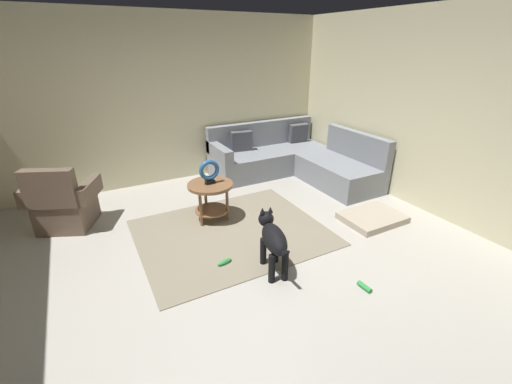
{
  "coord_description": "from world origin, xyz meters",
  "views": [
    {
      "loc": [
        -1.32,
        -2.7,
        2.23
      ],
      "look_at": [
        0.45,
        0.6,
        0.55
      ],
      "focal_mm": 23.37,
      "sensor_mm": 36.0,
      "label": 1
    }
  ],
  "objects": [
    {
      "name": "wall_right",
      "position": [
        2.94,
        0.0,
        1.35
      ],
      "size": [
        0.12,
        6.0,
        2.7
      ],
      "primitive_type": "cube",
      "color": "beige",
      "rests_on": "ground_plane"
    },
    {
      "name": "ground_plane",
      "position": [
        0.0,
        0.0,
        -0.05
      ],
      "size": [
        6.0,
        6.0,
        0.1
      ],
      "primitive_type": "cube",
      "color": "#B7B2A8"
    },
    {
      "name": "dog_bed_mat",
      "position": [
        1.98,
        0.08,
        0.04
      ],
      "size": [
        0.8,
        0.6,
        0.09
      ],
      "primitive_type": "cube",
      "color": "#B2A38E",
      "rests_on": "ground_plane"
    },
    {
      "name": "wall_back",
      "position": [
        0.0,
        2.94,
        1.35
      ],
      "size": [
        6.0,
        0.12,
        2.7
      ],
      "primitive_type": "cube",
      "color": "beige",
      "rests_on": "ground_plane"
    },
    {
      "name": "dog",
      "position": [
        0.22,
        -0.19,
        0.38
      ],
      "size": [
        0.33,
        0.84,
        0.63
      ],
      "rotation": [
        0.0,
        0.0,
        6.05
      ],
      "color": "black",
      "rests_on": "ground_plane"
    },
    {
      "name": "dog_toy_rope",
      "position": [
        0.87,
        -0.9,
        0.03
      ],
      "size": [
        0.06,
        0.16,
        0.05
      ],
      "primitive_type": "cylinder",
      "rotation": [
        0.0,
        1.57,
        1.62
      ],
      "color": "green",
      "rests_on": "ground_plane"
    },
    {
      "name": "armchair",
      "position": [
        -1.69,
        1.86,
        0.32
      ],
      "size": [
        0.97,
        0.87,
        0.88
      ],
      "rotation": [
        0.0,
        0.0,
        -0.42
      ],
      "color": "brown",
      "rests_on": "ground_plane"
    },
    {
      "name": "dog_toy_bone",
      "position": [
        -0.2,
        0.13,
        0.03
      ],
      "size": [
        0.19,
        0.09,
        0.06
      ],
      "primitive_type": "ellipsoid",
      "rotation": [
        0.0,
        0.0,
        0.19
      ],
      "color": "green",
      "rests_on": "ground_plane"
    },
    {
      "name": "area_rug",
      "position": [
        0.15,
        0.7,
        0.01
      ],
      "size": [
        2.3,
        1.9,
        0.01
      ],
      "primitive_type": "cube",
      "color": "gray",
      "rests_on": "ground_plane"
    },
    {
      "name": "torus_sculpture",
      "position": [
        0.06,
        1.15,
        0.71
      ],
      "size": [
        0.28,
        0.08,
        0.33
      ],
      "color": "black",
      "rests_on": "side_table"
    },
    {
      "name": "sectional_couch",
      "position": [
        1.99,
        2.02,
        0.29
      ],
      "size": [
        2.2,
        2.25,
        0.88
      ],
      "color": "gray",
      "rests_on": "ground_plane"
    },
    {
      "name": "side_table",
      "position": [
        0.06,
        1.15,
        0.42
      ],
      "size": [
        0.6,
        0.6,
        0.54
      ],
      "color": "brown",
      "rests_on": "ground_plane"
    }
  ]
}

